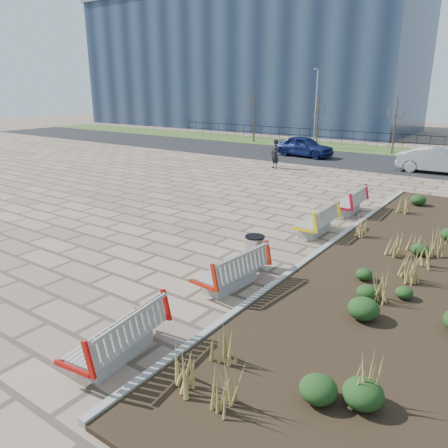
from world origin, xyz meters
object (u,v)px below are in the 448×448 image
Objects in this scene: bench_d at (348,201)px; car_silver at (437,160)px; litter_bin at (255,253)px; lamp_west at (316,110)px; car_blue at (304,146)px; pedestrian at (275,154)px; bench_c at (315,220)px; bench_a at (115,334)px; bench_b at (230,268)px.

bench_d is 11.10m from car_silver.
lamp_west is at bearing 110.69° from litter_bin.
car_blue is (-7.76, 12.26, 0.23)m from bench_d.
pedestrian is at bearing 110.91° from car_silver.
bench_c is 21.89m from lamp_west.
litter_bin is at bearing 171.22° from car_silver.
bench_a is 0.48× the size of car_silver.
bench_d reaches higher than litter_bin.
bench_b is at bearing -39.73° from pedestrian.
bench_a is 30.01m from lamp_west.
car_silver is at bearing 92.07° from bench_b.
bench_c is at bearing -92.73° from bench_d.
bench_d is 6.81m from litter_bin.
lamp_west reaches higher than car_blue.
car_blue is at bearing 115.83° from bench_c.
pedestrian is (-7.20, 18.89, 0.37)m from bench_a.
bench_b reaches higher than litter_bin.
litter_bin is at bearing -93.84° from bench_d.
bench_d is at bearing 88.89° from litter_bin.
car_blue is at bearing 119.60° from bench_d.
bench_d is (0.00, 8.17, 0.00)m from bench_b.
car_blue is 5.13m from lamp_west.
bench_b is 1.37m from litter_bin.
car_silver is at bearing 84.40° from bench_c.
bench_c is 17.23m from car_blue.
pedestrian reaches higher than bench_a.
litter_bin is 0.15× the size of lamp_west.
car_blue is (-0.56, 5.22, -0.14)m from pedestrian.
car_blue is at bearing 100.97° from bench_a.
litter_bin is (-0.13, 1.36, -0.04)m from bench_b.
bench_a is 0.50× the size of car_blue.
bench_a and bench_d have the same top height.
bench_a is at bearing -92.73° from bench_d.
bench_a is 2.30× the size of litter_bin.
bench_d is 19.12m from lamp_west.
bench_d is (0.00, 11.85, 0.00)m from bench_a.
bench_c and bench_d have the same top height.
lamp_west is at bearing 56.30° from car_silver.
bench_b and bench_c have the same top height.
pedestrian reaches higher than bench_d.
car_silver reaches higher than bench_a.
litter_bin is at bearing 84.63° from bench_a.
pedestrian is (-7.06, 13.85, 0.42)m from litter_bin.
pedestrian is 9.26m from car_silver.
pedestrian is 0.40× the size of car_silver.
bench_a is at bearing 172.46° from car_silver.
litter_bin is 0.52× the size of pedestrian.
bench_c is at bearing -29.74° from pedestrian.
pedestrian is at bearing 117.02° from litter_bin.
lamp_west is (-1.24, 4.41, 2.31)m from car_blue.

